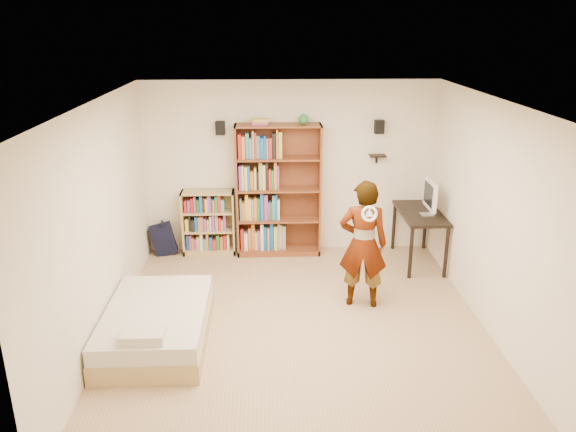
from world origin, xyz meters
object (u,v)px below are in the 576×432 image
(computer_desk, at_px, (419,237))
(daybed, at_px, (157,320))
(tall_bookshelf, at_px, (278,191))
(person, at_px, (363,244))
(low_bookshelf, at_px, (209,223))

(computer_desk, relative_size, daybed, 0.68)
(tall_bookshelf, distance_m, person, 2.05)
(daybed, relative_size, person, 1.05)
(tall_bookshelf, distance_m, low_bookshelf, 1.22)
(daybed, bearing_deg, computer_desk, 30.34)
(tall_bookshelf, distance_m, daybed, 3.05)
(low_bookshelf, xyz_separation_m, person, (2.13, -1.79, 0.33))
(tall_bookshelf, relative_size, daybed, 1.16)
(tall_bookshelf, xyz_separation_m, person, (1.03, -1.76, -0.19))
(tall_bookshelf, xyz_separation_m, computer_desk, (2.12, -0.46, -0.62))
(low_bookshelf, distance_m, computer_desk, 3.26)
(low_bookshelf, relative_size, daybed, 0.58)
(person, bearing_deg, daybed, 26.96)
(daybed, bearing_deg, person, 17.74)
(person, bearing_deg, tall_bookshelf, -50.39)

